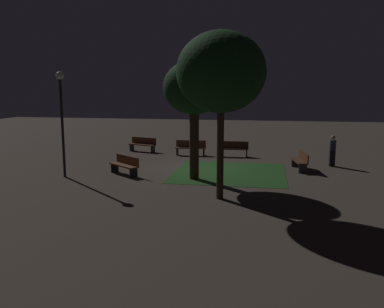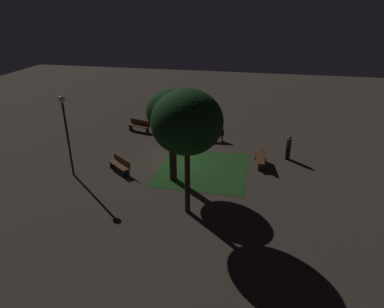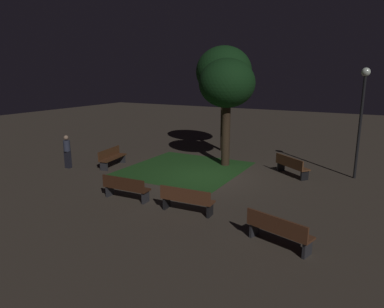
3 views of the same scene
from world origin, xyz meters
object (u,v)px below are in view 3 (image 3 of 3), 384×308
bench_near_trees (126,187)px  bench_path_side (112,157)px  lamp_post_path_center (362,105)px  pedestrian (67,151)px  tree_right_canopy (227,85)px  bench_corner (278,230)px  bench_by_lamp (291,165)px  tree_near_wall (224,72)px  bench_front_left (187,199)px

bench_near_trees → bench_path_side: (-3.61, 3.36, 0.00)m
lamp_post_path_center → pedestrian: 13.48m
lamp_post_path_center → pedestrian: size_ratio=2.94×
bench_near_trees → tree_right_canopy: size_ratio=0.35×
bench_corner → bench_by_lamp: bearing=100.3°
tree_near_wall → lamp_post_path_center: bearing=-17.8°
tree_right_canopy → tree_near_wall: size_ratio=0.87×
bench_near_trees → bench_front_left: 2.54m
tree_right_canopy → pedestrian: bearing=-147.3°
bench_path_side → lamp_post_path_center: (10.70, 3.58, 2.71)m
bench_by_lamp → lamp_post_path_center: lamp_post_path_center is taller
bench_front_left → bench_corner: 3.34m
bench_corner → bench_front_left: bearing=165.7°
bench_path_side → pedestrian: (-1.67, -1.24, 0.37)m
tree_near_wall → lamp_post_path_center: (7.37, -2.37, -1.36)m
bench_front_left → bench_path_side: 7.00m
bench_front_left → tree_near_wall: tree_near_wall is taller
tree_near_wall → pedestrian: tree_near_wall is taller
bench_near_trees → tree_near_wall: tree_near_wall is taller
bench_corner → pedestrian: bearing=165.1°
bench_near_trees → lamp_post_path_center: (7.09, 6.93, 2.71)m
bench_path_side → lamp_post_path_center: lamp_post_path_center is taller
bench_near_trees → bench_corner: size_ratio=0.98×
bench_corner → tree_right_canopy: (-4.56, 7.10, 3.48)m
tree_right_canopy → pedestrian: 8.31m
bench_near_trees → bench_front_left: bearing=0.0°
lamp_post_path_center → bench_path_side: bearing=-161.5°
bench_path_side → tree_near_wall: (3.33, 5.94, 4.08)m
lamp_post_path_center → bench_by_lamp: bearing=-159.3°
bench_corner → pedestrian: size_ratio=1.16×
bench_by_lamp → bench_corner: bearing=-79.7°
bench_near_trees → bench_by_lamp: size_ratio=1.06×
bench_corner → bench_path_side: size_ratio=1.01×
bench_near_trees → tree_near_wall: size_ratio=0.30×
lamp_post_path_center → pedestrian: (-12.37, -4.82, -2.35)m
bench_near_trees → bench_corner: (5.78, -0.82, 0.00)m
bench_path_side → bench_by_lamp: bearing=17.8°
bench_by_lamp → tree_right_canopy: 4.83m
tree_near_wall → pedestrian: (-5.00, -7.18, -3.71)m
bench_by_lamp → lamp_post_path_center: (2.55, 0.96, 2.71)m
bench_by_lamp → pedestrian: size_ratio=1.07×
bench_front_left → lamp_post_path_center: 8.73m
bench_front_left → bench_corner: bearing=-14.3°
bench_front_left → tree_near_wall: bearing=106.8°
bench_near_trees → bench_path_side: 4.93m
pedestrian → bench_by_lamp: bearing=21.4°
bench_by_lamp → pedestrian: 10.56m
bench_corner → tree_near_wall: bearing=120.9°
bench_front_left → bench_corner: (3.24, -0.82, 0.00)m
bench_corner → bench_path_side: same height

